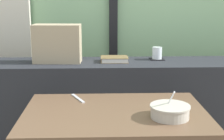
# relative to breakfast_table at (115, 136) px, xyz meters

# --- Properties ---
(dark_console_ledge) EXTENTS (2.80, 0.39, 0.85)m
(dark_console_ledge) POSITION_rel_breakfast_table_xyz_m (0.07, 0.65, -0.16)
(dark_console_ledge) COLOR #23262B
(dark_console_ledge) RESTS_ON ground
(breakfast_table) EXTENTS (0.94, 0.62, 0.73)m
(breakfast_table) POSITION_rel_breakfast_table_xyz_m (0.00, 0.00, 0.00)
(breakfast_table) COLOR brown
(breakfast_table) RESTS_ON ground
(coaster_square) EXTENTS (0.10, 0.10, 0.00)m
(coaster_square) POSITION_rel_breakfast_table_xyz_m (0.33, 0.72, 0.26)
(coaster_square) COLOR black
(coaster_square) RESTS_ON dark_console_ledge
(juice_glass) EXTENTS (0.07, 0.07, 0.09)m
(juice_glass) POSITION_rel_breakfast_table_xyz_m (0.33, 0.72, 0.31)
(juice_glass) COLOR white
(juice_glass) RESTS_ON coaster_square
(closed_book) EXTENTS (0.19, 0.14, 0.03)m
(closed_book) POSITION_rel_breakfast_table_xyz_m (0.02, 0.66, 0.28)
(closed_book) COLOR brown
(closed_book) RESTS_ON dark_console_ledge
(throw_pillow) EXTENTS (0.33, 0.16, 0.26)m
(throw_pillow) POSITION_rel_breakfast_table_xyz_m (-0.37, 0.65, 0.39)
(throw_pillow) COLOR tan
(throw_pillow) RESTS_ON dark_console_ledge
(soup_bowl) EXTENTS (0.19, 0.19, 0.14)m
(soup_bowl) POSITION_rel_breakfast_table_xyz_m (0.26, -0.10, 0.17)
(soup_bowl) COLOR #BCB7A8
(soup_bowl) RESTS_ON breakfast_table
(fork_utensil) EXTENTS (0.09, 0.16, 0.01)m
(fork_utensil) POSITION_rel_breakfast_table_xyz_m (-0.20, 0.21, 0.14)
(fork_utensil) COLOR silver
(fork_utensil) RESTS_ON breakfast_table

